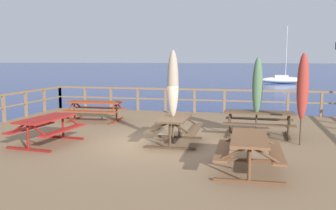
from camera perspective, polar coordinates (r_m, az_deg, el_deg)
ground_plane at (r=10.64m, az=-1.20°, el=-10.57°), size 600.00×600.00×0.00m
wooden_deck at (r=10.52m, az=-1.21°, el=-8.37°), size 13.77×12.87×0.85m
railing_waterside_far at (r=16.38m, az=4.23°, el=1.33°), size 13.57×0.10×1.09m
picnic_table_front_left at (r=10.35m, az=1.10°, el=-3.08°), size 1.42×1.76×0.78m
picnic_table_mid_left at (r=11.77m, az=14.17°, el=-1.98°), size 2.19×1.44×0.78m
picnic_table_back_left at (r=7.98m, az=12.71°, el=-6.33°), size 1.43×1.94×0.78m
picnic_table_front_right at (r=10.83m, az=-18.66°, el=-2.97°), size 1.57×2.06×0.78m
picnic_table_back_right at (r=14.45m, az=-11.44°, el=-0.23°), size 2.16×1.45×0.78m
patio_umbrella_short_mid at (r=10.28m, az=0.79°, el=3.29°), size 0.32×0.32×2.67m
patio_umbrella_tall_back_right at (r=11.61m, az=13.94°, el=2.93°), size 0.32×0.32×2.48m
patio_umbrella_tall_mid_right at (r=10.67m, az=20.51°, el=2.70°), size 0.32×0.32×2.59m
sailboat_distant at (r=51.56m, az=17.69°, el=3.85°), size 6.16×2.39×7.72m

